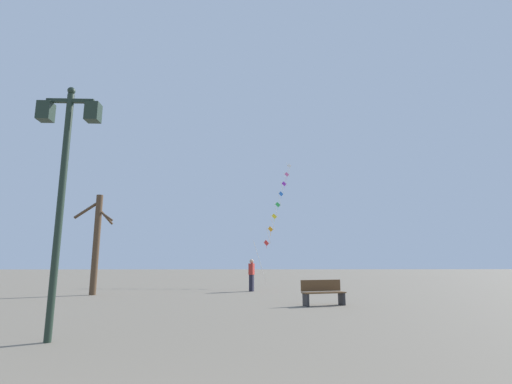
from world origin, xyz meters
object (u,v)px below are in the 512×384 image
object	(u,v)px
twin_lantern_lamp_post	(65,160)
bare_tree	(96,240)
kite_flyer	(252,274)
kite_train	(277,208)
park_bench	(323,293)

from	to	relation	value
twin_lantern_lamp_post	bare_tree	size ratio (longest dim) A/B	1.07
twin_lantern_lamp_post	kite_flyer	bearing A→B (deg)	72.44
kite_train	bare_tree	size ratio (longest dim) A/B	2.06
twin_lantern_lamp_post	kite_flyer	xyz separation A→B (m)	(4.24, 13.41, -2.67)
kite_flyer	bare_tree	bearing A→B (deg)	123.20
kite_flyer	kite_train	bearing A→B (deg)	0.55
kite_flyer	bare_tree	xyz separation A→B (m)	(-7.68, -2.12, 1.69)
kite_train	kite_flyer	xyz separation A→B (m)	(-2.03, -6.56, -4.59)
park_bench	bare_tree	bearing A→B (deg)	136.53
kite_train	kite_flyer	size ratio (longest dim) A/B	5.83
twin_lantern_lamp_post	kite_flyer	world-z (taller)	twin_lantern_lamp_post
bare_tree	twin_lantern_lamp_post	bearing A→B (deg)	-73.06
twin_lantern_lamp_post	kite_train	size ratio (longest dim) A/B	0.52
twin_lantern_lamp_post	park_bench	world-z (taller)	twin_lantern_lamp_post
kite_train	park_bench	size ratio (longest dim) A/B	6.01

